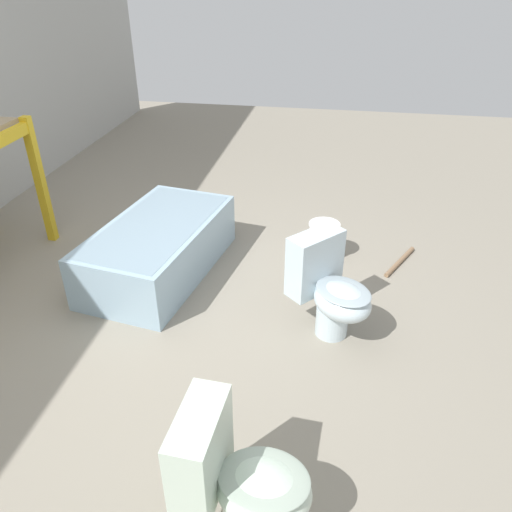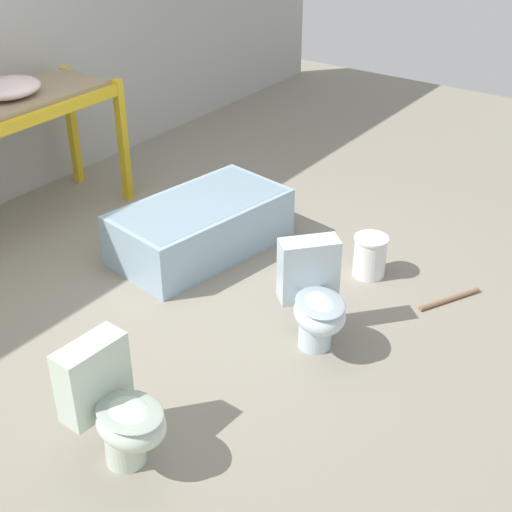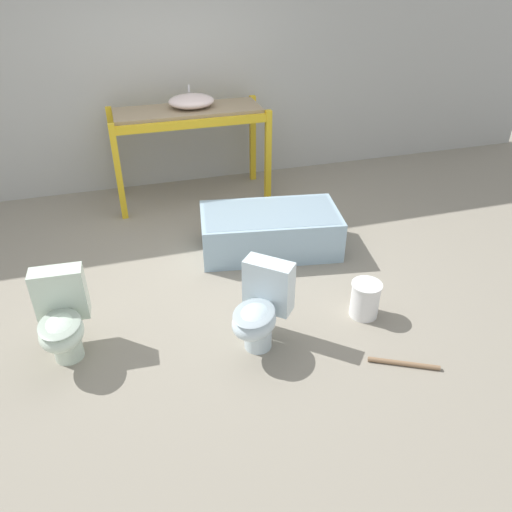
# 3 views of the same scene
# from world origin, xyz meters

# --- Properties ---
(ground_plane) EXTENTS (12.00, 12.00, 0.00)m
(ground_plane) POSITION_xyz_m (0.00, 0.00, 0.00)
(ground_plane) COLOR gray
(shelving_rack) EXTENTS (1.82, 0.73, 1.11)m
(shelving_rack) POSITION_xyz_m (0.16, 1.55, 0.92)
(shelving_rack) COLOR gold
(shelving_rack) RESTS_ON ground_plane
(sink_basin) EXTENTS (0.53, 0.44, 0.23)m
(sink_basin) POSITION_xyz_m (0.22, 1.58, 1.19)
(sink_basin) COLOR silver
(sink_basin) RESTS_ON shelving_rack
(bathtub_main) EXTENTS (1.50, 0.96, 0.42)m
(bathtub_main) POSITION_xyz_m (0.70, 0.07, 0.24)
(bathtub_main) COLOR #99B7CC
(bathtub_main) RESTS_ON ground_plane
(toilet_near) EXTENTS (0.39, 0.57, 0.68)m
(toilet_near) POSITION_xyz_m (-1.29, -0.98, 0.34)
(toilet_near) COLOR silver
(toilet_near) RESTS_ON ground_plane
(toilet_far) EXTENTS (0.63, 0.65, 0.68)m
(toilet_far) POSITION_xyz_m (0.18, -1.29, 0.34)
(toilet_far) COLOR silver
(toilet_far) RESTS_ON ground_plane
(bucket_white) EXTENTS (0.26, 0.26, 0.32)m
(bucket_white) POSITION_xyz_m (1.14, -1.21, 0.17)
(bucket_white) COLOR white
(bucket_white) RESTS_ON ground_plane
(loose_pipe) EXTENTS (0.49, 0.28, 0.04)m
(loose_pipe) POSITION_xyz_m (1.15, -1.85, 0.02)
(loose_pipe) COLOR #8C6B4C
(loose_pipe) RESTS_ON ground_plane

